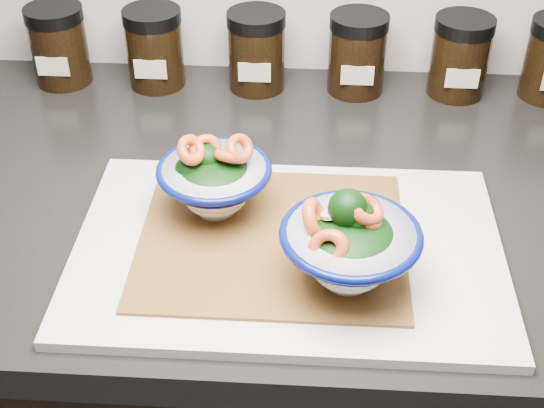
# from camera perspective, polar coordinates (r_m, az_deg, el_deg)

# --- Properties ---
(countertop) EXTENTS (3.50, 0.60, 0.04)m
(countertop) POSITION_cam_1_polar(r_m,az_deg,el_deg) (0.92, -3.58, 0.63)
(countertop) COLOR black
(countertop) RESTS_ON cabinet
(cutting_board) EXTENTS (0.45, 0.30, 0.01)m
(cutting_board) POSITION_cam_1_polar(r_m,az_deg,el_deg) (0.80, 1.21, -3.50)
(cutting_board) COLOR beige
(cutting_board) RESTS_ON countertop
(bamboo_mat) EXTENTS (0.28, 0.24, 0.00)m
(bamboo_mat) POSITION_cam_1_polar(r_m,az_deg,el_deg) (0.80, -0.00, -2.61)
(bamboo_mat) COLOR olive
(bamboo_mat) RESTS_ON cutting_board
(bowl_left) EXTENTS (0.13, 0.13, 0.10)m
(bowl_left) POSITION_cam_1_polar(r_m,az_deg,el_deg) (0.82, -4.38, 1.82)
(bowl_left) COLOR white
(bowl_left) RESTS_ON bamboo_mat
(bowl_right) EXTENTS (0.14, 0.14, 0.10)m
(bowl_right) POSITION_cam_1_polar(r_m,az_deg,el_deg) (0.73, 5.89, -3.12)
(bowl_right) COLOR white
(bowl_right) RESTS_ON bamboo_mat
(spice_jar_a) EXTENTS (0.08, 0.08, 0.11)m
(spice_jar_a) POSITION_cam_1_polar(r_m,az_deg,el_deg) (1.14, -15.75, 11.45)
(spice_jar_a) COLOR black
(spice_jar_a) RESTS_ON countertop
(spice_jar_b) EXTENTS (0.08, 0.08, 0.11)m
(spice_jar_b) POSITION_cam_1_polar(r_m,az_deg,el_deg) (1.10, -8.83, 11.55)
(spice_jar_b) COLOR black
(spice_jar_b) RESTS_ON countertop
(spice_jar_c) EXTENTS (0.08, 0.08, 0.11)m
(spice_jar_c) POSITION_cam_1_polar(r_m,az_deg,el_deg) (1.08, -1.17, 11.48)
(spice_jar_c) COLOR black
(spice_jar_c) RESTS_ON countertop
(spice_jar_d) EXTENTS (0.08, 0.08, 0.11)m
(spice_jar_d) POSITION_cam_1_polar(r_m,az_deg,el_deg) (1.08, 6.44, 11.20)
(spice_jar_d) COLOR black
(spice_jar_d) RESTS_ON countertop
(spice_jar_e) EXTENTS (0.08, 0.08, 0.11)m
(spice_jar_e) POSITION_cam_1_polar(r_m,az_deg,el_deg) (1.10, 13.97, 10.74)
(spice_jar_e) COLOR black
(spice_jar_e) RESTS_ON countertop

